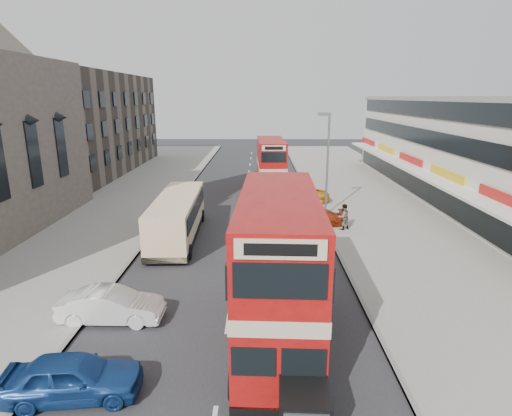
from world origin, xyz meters
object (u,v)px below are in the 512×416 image
(car_right_a, at_px, (314,218))
(cyclist, at_px, (295,211))
(pedestrian_near, at_px, (343,217))
(bus_second, at_px, (271,166))
(bus_main, at_px, (278,269))
(street_lamp, at_px, (327,157))
(coach, at_px, (178,216))
(car_left_front, at_px, (111,306))
(car_right_c, at_px, (288,177))
(car_right_b, at_px, (301,196))
(car_left_near, at_px, (73,377))

(car_right_a, xyz_separation_m, cyclist, (-1.24, 1.60, 0.12))
(pedestrian_near, bearing_deg, bus_second, -95.65)
(bus_main, distance_m, cyclist, 16.71)
(street_lamp, xyz_separation_m, bus_second, (-4.05, 8.53, -2.11))
(car_right_a, xyz_separation_m, pedestrian_near, (1.90, -1.23, 0.48))
(coach, relative_size, car_right_a, 2.40)
(car_left_front, distance_m, car_right_c, 30.91)
(car_left_front, relative_size, car_right_a, 1.03)
(street_lamp, height_order, bus_main, street_lamp)
(bus_main, relative_size, car_right_b, 2.12)
(bus_main, height_order, bus_second, bus_main)
(car_left_front, xyz_separation_m, car_right_c, (9.46, 29.43, -0.13))
(pedestrian_near, bearing_deg, car_right_b, -101.60)
(coach, xyz_separation_m, car_right_c, (8.68, 18.73, -0.99))
(bus_second, bearing_deg, car_right_a, 102.71)
(bus_main, xyz_separation_m, cyclist, (2.08, 16.42, -2.25))
(car_left_front, bearing_deg, coach, -3.61)
(street_lamp, bearing_deg, cyclist, -158.60)
(car_right_b, relative_size, pedestrian_near, 2.62)
(car_right_b, bearing_deg, cyclist, -11.94)
(bus_main, distance_m, bus_second, 25.90)
(bus_main, height_order, cyclist, bus_main)
(street_lamp, bearing_deg, car_right_c, 98.45)
(car_left_near, relative_size, car_right_c, 1.24)
(coach, xyz_separation_m, car_left_near, (-0.40, -15.31, -0.85))
(bus_main, height_order, car_left_front, bus_main)
(coach, distance_m, car_right_a, 9.96)
(car_left_front, bearing_deg, car_left_near, -174.58)
(bus_main, distance_m, car_right_c, 30.98)
(street_lamp, xyz_separation_m, car_right_c, (-2.00, 13.43, -4.20))
(car_left_near, bearing_deg, street_lamp, -34.41)
(bus_second, xyz_separation_m, cyclist, (1.65, -9.47, -1.93))
(car_left_near, bearing_deg, bus_second, -19.72)
(car_right_b, relative_size, cyclist, 2.27)
(street_lamp, xyz_separation_m, bus_main, (-4.48, -17.36, -1.79))
(car_right_a, distance_m, car_right_c, 15.99)
(coach, relative_size, car_left_near, 2.37)
(bus_second, distance_m, cyclist, 9.81)
(bus_second, height_order, cyclist, bus_second)
(car_right_b, xyz_separation_m, car_right_c, (-0.54, 9.16, -0.10))
(bus_second, distance_m, pedestrian_near, 13.30)
(street_lamp, height_order, car_right_b, street_lamp)
(car_right_c, distance_m, pedestrian_near, 17.43)
(car_right_b, height_order, pedestrian_near, pedestrian_near)
(coach, distance_m, pedestrian_near, 11.53)
(coach, height_order, car_right_b, coach)
(pedestrian_near, bearing_deg, car_right_c, -107.88)
(street_lamp, xyz_separation_m, cyclist, (-2.40, -0.94, -4.05))
(car_right_c, height_order, cyclist, cyclist)
(bus_main, xyz_separation_m, car_left_front, (-6.99, 1.36, -2.28))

